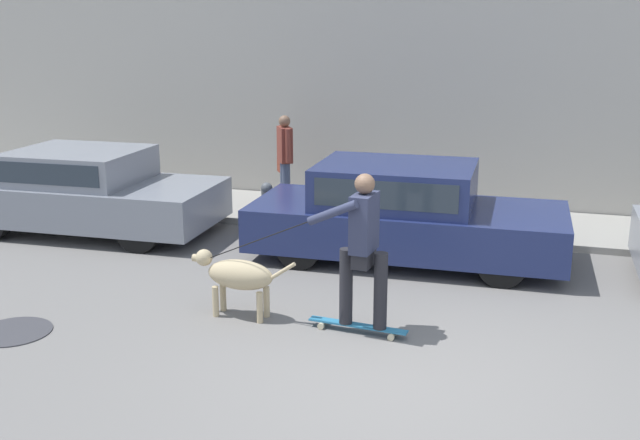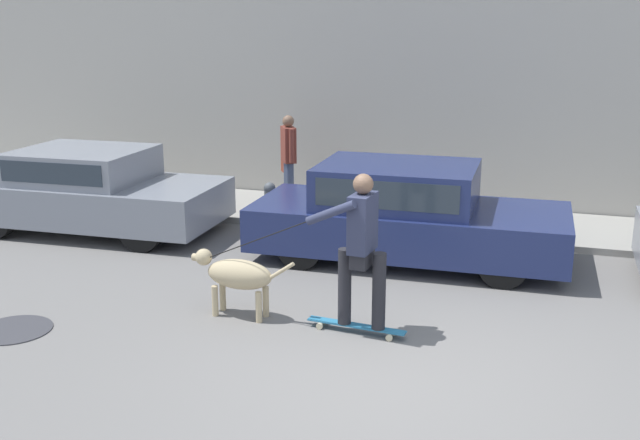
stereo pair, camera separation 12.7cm
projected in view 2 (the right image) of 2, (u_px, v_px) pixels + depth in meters
name	position (u px, v px, depth m)	size (l,w,h in m)	color
ground_plane	(392.00, 380.00, 6.81)	(36.00, 36.00, 0.00)	slate
back_wall	(482.00, 49.00, 12.23)	(32.00, 0.30, 5.41)	#ADA89E
sidewalk_curb	(466.00, 223.00, 11.86)	(30.00, 1.96, 0.10)	gray
parked_car_0	(92.00, 192.00, 11.51)	(3.98, 1.94, 1.27)	black
parked_car_1	(405.00, 215.00, 10.07)	(4.22, 1.85, 1.32)	black
dog	(237.00, 275.00, 8.17)	(1.23, 0.37, 0.73)	tan
skateboarder	(361.00, 245.00, 7.58)	(2.31, 0.57, 1.70)	beige
pedestrian_with_bag	(288.00, 157.00, 12.38)	(0.43, 0.59, 1.56)	#3D4760
manhole_cover	(14.00, 330.00, 7.89)	(0.80, 0.80, 0.01)	#38383D
fire_hydrant	(270.00, 206.00, 11.47)	(0.18, 0.18, 0.78)	#4C5156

